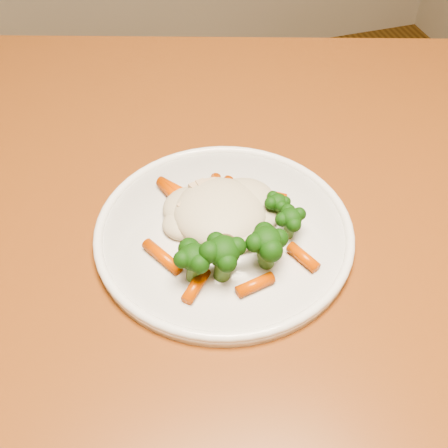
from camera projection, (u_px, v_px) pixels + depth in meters
name	position (u px, v px, depth m)	size (l,w,h in m)	color
dining_table	(257.00, 256.00, 0.73)	(1.27, 1.03, 0.75)	brown
plate	(224.00, 233.00, 0.60)	(0.27, 0.27, 0.01)	white
meal	(227.00, 223.00, 0.57)	(0.17, 0.18, 0.05)	beige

